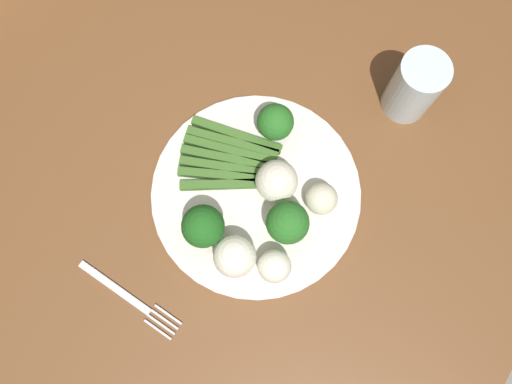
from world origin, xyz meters
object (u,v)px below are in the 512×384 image
at_px(broccoli_front_left, 275,122).
at_px(cauliflower_outer_edge, 276,264).
at_px(asparagus_bundle, 230,159).
at_px(cauliflower_near_fork, 321,199).
at_px(cauliflower_edge, 235,256).
at_px(plate, 256,194).
at_px(broccoli_left, 203,226).
at_px(dining_table, 203,230).
at_px(fork, 130,298).
at_px(broccoli_right, 288,223).
at_px(chair, 39,8).
at_px(cauliflower_near_center, 277,181).
at_px(water_glass, 414,87).

bearing_deg(broccoli_front_left, cauliflower_outer_edge, 32.57).
xyz_separation_m(asparagus_bundle, cauliflower_near_fork, (-0.02, 0.14, 0.02)).
height_order(cauliflower_edge, cauliflower_near_fork, cauliflower_edge).
height_order(plate, broccoli_front_left, broccoli_front_left).
relative_size(broccoli_left, cauliflower_near_fork, 1.57).
height_order(dining_table, fork, fork).
xyz_separation_m(broccoli_right, broccoli_front_left, (-0.11, -0.09, -0.00)).
relative_size(chair, cauliflower_edge, 15.11).
xyz_separation_m(cauliflower_near_center, cauliflower_outer_edge, (0.10, 0.06, -0.01)).
height_order(asparagus_bundle, cauliflower_near_center, cauliflower_near_center).
bearing_deg(broccoli_right, broccoli_front_left, -141.25).
height_order(chair, broccoli_left, chair).
distance_m(broccoli_right, cauliflower_edge, 0.08).
bearing_deg(asparagus_bundle, water_glass, -147.91).
height_order(dining_table, cauliflower_near_center, cauliflower_near_center).
bearing_deg(cauliflower_outer_edge, broccoli_front_left, -147.43).
height_order(chair, plate, chair).
height_order(chair, broccoli_right, chair).
height_order(cauliflower_near_center, cauliflower_edge, cauliflower_near_center).
bearing_deg(cauliflower_edge, broccoli_right, 154.05).
relative_size(cauliflower_edge, cauliflower_near_fork, 1.28).
bearing_deg(chair, broccoli_front_left, 92.72).
xyz_separation_m(plate, cauliflower_edge, (0.09, 0.03, 0.04)).
bearing_deg(cauliflower_outer_edge, asparagus_bundle, -124.29).
height_order(broccoli_front_left, fork, broccoli_front_left).
bearing_deg(fork, asparagus_bundle, 88.80).
distance_m(asparagus_bundle, cauliflower_edge, 0.14).
height_order(cauliflower_outer_edge, fork, cauliflower_outer_edge).
bearing_deg(cauliflower_near_fork, chair, -98.54).
distance_m(asparagus_bundle, broccoli_front_left, 0.08).
relative_size(broccoli_front_left, cauliflower_near_fork, 1.42).
bearing_deg(water_glass, broccoli_left, -22.95).
distance_m(cauliflower_outer_edge, fork, 0.21).
height_order(plate, fork, plate).
relative_size(broccoli_right, cauliflower_near_fork, 1.58).
height_order(broccoli_front_left, cauliflower_edge, broccoli_front_left).
bearing_deg(broccoli_front_left, asparagus_bundle, -22.91).
bearing_deg(fork, water_glass, 69.98).
bearing_deg(asparagus_bundle, broccoli_right, 140.75).
relative_size(dining_table, chair, 1.51).
bearing_deg(cauliflower_near_fork, water_glass, 172.49).
bearing_deg(broccoli_right, cauliflower_edge, -25.95).
xyz_separation_m(plate, broccoli_right, (0.02, 0.06, 0.05)).
distance_m(broccoli_right, water_glass, 0.27).
distance_m(chair, cauliflower_near_center, 0.76).
relative_size(asparagus_bundle, fork, 0.95).
height_order(broccoli_left, cauliflower_near_fork, broccoli_left).
distance_m(plate, cauliflower_near_fork, 0.10).
bearing_deg(cauliflower_near_fork, cauliflower_edge, -23.26).
bearing_deg(water_glass, dining_table, -27.28).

